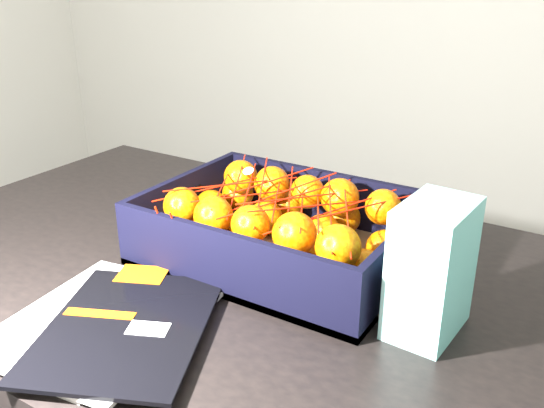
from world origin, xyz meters
The scene contains 6 objects.
table centered at (0.32, 0.23, 0.65)m, with size 1.20×0.80×0.75m.
magazine_stack centered at (0.34, -0.01, 0.76)m, with size 0.34×0.34×0.02m.
produce_crate centered at (0.43, 0.30, 0.78)m, with size 0.43×0.32×0.11m.
clementine_heap centered at (0.43, 0.29, 0.81)m, with size 0.41×0.30×0.12m.
mesh_net centered at (0.43, 0.29, 0.86)m, with size 0.36×0.29×0.09m.
retail_carton centered at (0.71, 0.22, 0.84)m, with size 0.08×0.12×0.19m, color white.
Camera 1 is at (0.90, -0.48, 1.23)m, focal length 39.37 mm.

